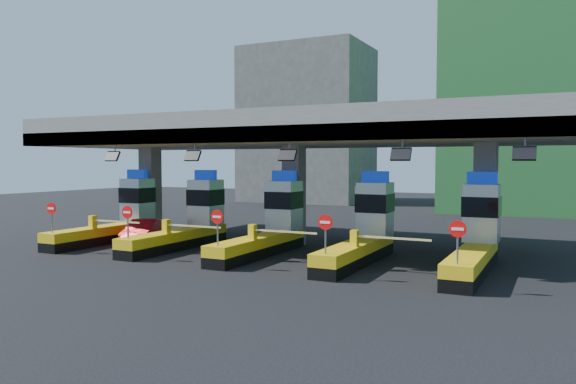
% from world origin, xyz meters
% --- Properties ---
extents(ground, '(120.00, 120.00, 0.00)m').
position_xyz_m(ground, '(0.00, 0.00, 0.00)').
color(ground, black).
rests_on(ground, ground).
extents(toll_canopy, '(28.00, 12.09, 7.00)m').
position_xyz_m(toll_canopy, '(0.00, 2.87, 6.13)').
color(toll_canopy, slate).
rests_on(toll_canopy, ground).
extents(toll_lane_far_left, '(4.43, 8.00, 4.16)m').
position_xyz_m(toll_lane_far_left, '(-10.00, 0.28, 1.40)').
color(toll_lane_far_left, black).
rests_on(toll_lane_far_left, ground).
extents(toll_lane_left, '(4.43, 8.00, 4.16)m').
position_xyz_m(toll_lane_left, '(-5.00, 0.28, 1.40)').
color(toll_lane_left, black).
rests_on(toll_lane_left, ground).
extents(toll_lane_center, '(4.43, 8.00, 4.16)m').
position_xyz_m(toll_lane_center, '(0.00, 0.28, 1.40)').
color(toll_lane_center, black).
rests_on(toll_lane_center, ground).
extents(toll_lane_right, '(4.43, 8.00, 4.16)m').
position_xyz_m(toll_lane_right, '(5.00, 0.28, 1.40)').
color(toll_lane_right, black).
rests_on(toll_lane_right, ground).
extents(toll_lane_far_right, '(4.43, 8.00, 4.16)m').
position_xyz_m(toll_lane_far_right, '(10.00, 0.28, 1.40)').
color(toll_lane_far_right, black).
rests_on(toll_lane_far_right, ground).
extents(bg_building_scaffold, '(18.00, 12.00, 28.00)m').
position_xyz_m(bg_building_scaffold, '(12.00, 32.00, 14.00)').
color(bg_building_scaffold, '#1E5926').
rests_on(bg_building_scaffold, ground).
extents(bg_building_concrete, '(14.00, 10.00, 18.00)m').
position_xyz_m(bg_building_concrete, '(-14.00, 36.00, 9.00)').
color(bg_building_concrete, '#4C4C49').
rests_on(bg_building_concrete, ground).
extents(red_car, '(2.94, 4.45, 1.38)m').
position_xyz_m(red_car, '(-7.75, -0.29, 0.69)').
color(red_car, '#A00C14').
rests_on(red_car, ground).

